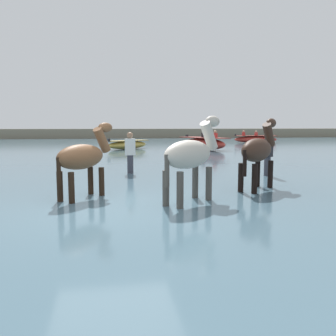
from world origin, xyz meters
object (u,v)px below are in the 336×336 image
horse_lead_pinto (191,157)px  boat_mid_channel (128,145)px  horse_trailing_dark_bay (258,152)px  horse_flank_bay (83,159)px  boat_far_offshore (256,139)px  boat_distant_west (204,143)px  person_wading_close (268,157)px  person_onlooker_right (130,155)px

horse_lead_pinto → boat_mid_channel: bearing=90.9°
horse_trailing_dark_bay → boat_mid_channel: 16.08m
horse_trailing_dark_bay → horse_flank_bay: (-4.16, -0.35, -0.07)m
boat_far_offshore → horse_lead_pinto: bearing=-116.4°
boat_distant_west → person_wading_close: size_ratio=2.55×
horse_lead_pinto → boat_mid_channel: horse_lead_pinto is taller
horse_lead_pinto → person_onlooker_right: bearing=101.0°
horse_trailing_dark_bay → horse_lead_pinto: bearing=-149.3°
boat_far_offshore → person_onlooker_right: bearing=-123.8°
boat_distant_west → person_wading_close: 12.33m
boat_distant_west → person_onlooker_right: (-5.56, -10.96, 0.19)m
horse_trailing_dark_bay → person_onlooker_right: (-2.89, 3.53, -0.33)m
person_wading_close → horse_trailing_dark_bay: bearing=-120.5°
person_wading_close → boat_mid_channel: bearing=104.6°
horse_trailing_dark_bay → horse_flank_bay: horse_trailing_dark_bay is taller
horse_lead_pinto → boat_mid_channel: (-0.27, 17.08, -0.65)m
boat_mid_channel → horse_flank_bay: bearing=-96.7°
boat_far_offshore → boat_mid_channel: 13.62m
boat_mid_channel → boat_far_offshore: bearing=28.5°
horse_flank_bay → horse_lead_pinto: bearing=-20.8°
boat_mid_channel → person_onlooker_right: 12.39m
horse_flank_bay → boat_distant_west: horse_flank_bay is taller
horse_flank_bay → person_onlooker_right: bearing=71.9°
horse_flank_bay → person_onlooker_right: (1.27, 3.88, -0.27)m
horse_trailing_dark_bay → person_onlooker_right: horse_trailing_dark_bay is taller
horse_lead_pinto → horse_flank_bay: 2.33m
horse_flank_bay → person_onlooker_right: 4.09m
horse_trailing_dark_bay → person_wading_close: horse_trailing_dark_bay is taller
boat_mid_channel → person_wading_close: 14.13m
horse_lead_pinto → horse_flank_bay: bearing=159.2°
boat_mid_channel → boat_distant_west: bearing=-16.1°
person_onlooker_right → horse_trailing_dark_bay: bearing=-50.7°
horse_trailing_dark_bay → boat_distant_west: horse_trailing_dark_bay is taller
horse_lead_pinto → boat_far_offshore: size_ratio=0.52×
horse_lead_pinto → horse_flank_bay: (-2.18, 0.83, -0.08)m
person_onlooker_right → horse_flank_bay: bearing=-108.1°
horse_trailing_dark_bay → horse_flank_bay: 4.17m
horse_flank_bay → boat_far_offshore: horse_flank_bay is taller
horse_flank_bay → person_onlooker_right: size_ratio=1.17×
boat_distant_west → boat_far_offshore: (7.06, 7.91, -0.06)m
boat_far_offshore → person_wading_close: (-8.41, -20.16, 0.25)m
horse_flank_bay → person_wading_close: 6.06m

